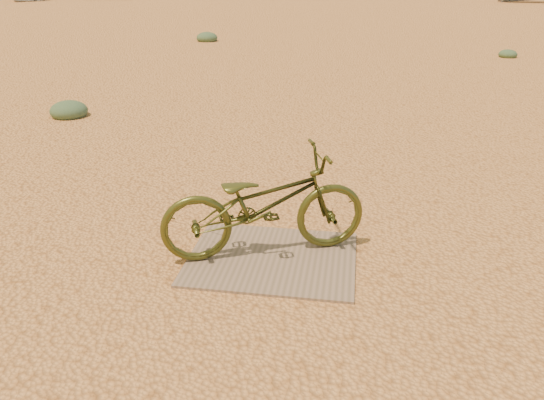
# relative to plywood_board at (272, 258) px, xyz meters

# --- Properties ---
(ground) EXTENTS (120.00, 120.00, 0.00)m
(ground) POSITION_rel_plywood_board_xyz_m (0.06, 0.24, -0.01)
(ground) COLOR #E7A35B
(ground) RESTS_ON ground
(plywood_board) EXTENTS (1.39, 1.10, 0.02)m
(plywood_board) POSITION_rel_plywood_board_xyz_m (0.00, 0.00, 0.00)
(plywood_board) COLOR #866C59
(plywood_board) RESTS_ON ground
(bicycle) EXTENTS (1.81, 1.18, 0.90)m
(bicycle) POSITION_rel_plywood_board_xyz_m (-0.08, 0.08, 0.46)
(bicycle) COLOR #404518
(bicycle) RESTS_ON plywood_board
(kale_a) EXTENTS (0.60, 0.60, 0.33)m
(kale_a) POSITION_rel_plywood_board_xyz_m (-4.03, 4.07, -0.01)
(kale_a) COLOR #52704C
(kale_a) RESTS_ON ground
(kale_b) EXTENTS (0.48, 0.48, 0.27)m
(kale_b) POSITION_rel_plywood_board_xyz_m (4.60, 11.75, -0.01)
(kale_b) COLOR #52704C
(kale_b) RESTS_ON ground
(kale_c) EXTENTS (0.69, 0.69, 0.38)m
(kale_c) POSITION_rel_plywood_board_xyz_m (-4.38, 13.76, -0.01)
(kale_c) COLOR #52704C
(kale_c) RESTS_ON ground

